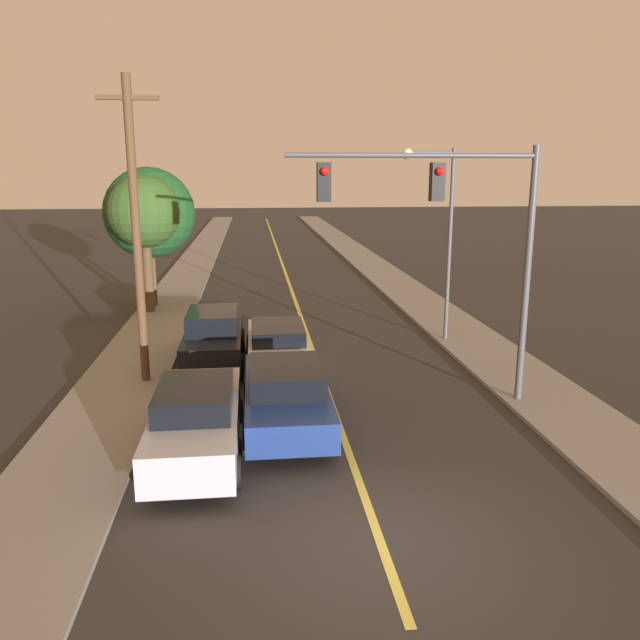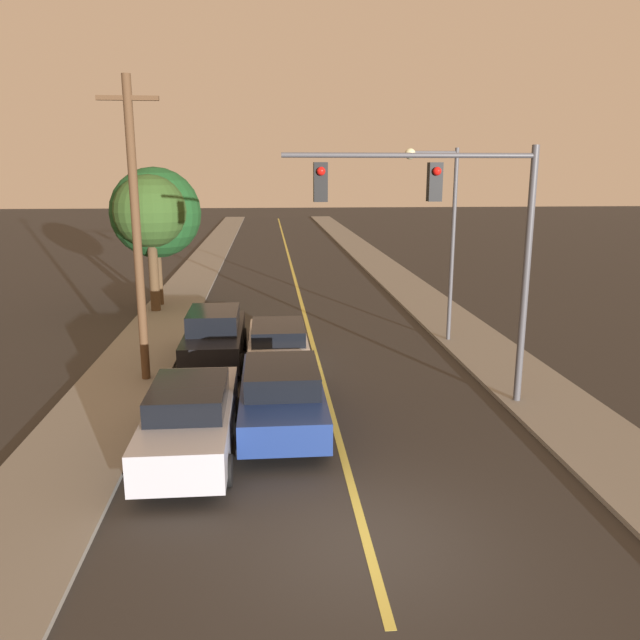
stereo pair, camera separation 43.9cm
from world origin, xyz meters
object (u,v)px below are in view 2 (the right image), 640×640
object	(u,v)px
streetlamp_right	(441,218)
car_outer_lane_front	(191,417)
traffic_signal_mast	(451,221)
car_near_lane_second	(278,344)
car_outer_lane_second	(215,336)
utility_pole_left	(136,228)
tree_left_near	(156,213)
tree_left_far	(150,212)
car_near_lane_front	(282,393)

from	to	relation	value
streetlamp_right	car_outer_lane_front	bearing A→B (deg)	-132.31
car_outer_lane_front	traffic_signal_mast	distance (m)	7.59
car_near_lane_second	car_outer_lane_second	bearing A→B (deg)	167.37
car_outer_lane_front	car_outer_lane_second	xyz separation A→B (m)	(0.00, 6.44, 0.08)
utility_pole_left	tree_left_near	size ratio (longest dim) A/B	1.37
car_near_lane_second	utility_pole_left	xyz separation A→B (m)	(-3.81, -1.18, 3.68)
car_outer_lane_front	car_near_lane_second	bearing A→B (deg)	71.89
tree_left_far	streetlamp_right	bearing A→B (deg)	-28.16
car_near_lane_front	traffic_signal_mast	world-z (taller)	traffic_signal_mast
tree_left_near	tree_left_far	world-z (taller)	tree_left_near
car_near_lane_second	utility_pole_left	size ratio (longest dim) A/B	0.62
car_near_lane_front	tree_left_far	world-z (taller)	tree_left_far
car_outer_lane_front	car_outer_lane_second	bearing A→B (deg)	90.00
car_near_lane_second	car_outer_lane_second	world-z (taller)	car_outer_lane_second
tree_left_near	tree_left_far	size ratio (longest dim) A/B	1.05
tree_left_far	car_near_lane_second	bearing A→B (deg)	-57.71
car_near_lane_second	utility_pole_left	world-z (taller)	utility_pole_left
car_outer_lane_second	tree_left_far	xyz separation A→B (m)	(-3.12, 7.61, 3.37)
car_near_lane_second	car_outer_lane_front	world-z (taller)	car_outer_lane_front
traffic_signal_mast	car_outer_lane_second	bearing A→B (deg)	145.29
car_outer_lane_second	streetlamp_right	size ratio (longest dim) A/B	0.75
utility_pole_left	streetlamp_right	bearing A→B (deg)	20.38
car_outer_lane_front	car_near_lane_front	bearing A→B (deg)	33.35
car_near_lane_front	utility_pole_left	xyz separation A→B (m)	(-3.81, 3.53, 3.57)
car_near_lane_second	streetlamp_right	world-z (taller)	streetlamp_right
streetlamp_right	car_near_lane_front	bearing A→B (deg)	-128.60
car_outer_lane_second	car_near_lane_second	bearing A→B (deg)	-12.63
car_outer_lane_front	tree_left_near	distance (m)	15.95
car_near_lane_front	streetlamp_right	size ratio (longest dim) A/B	0.78
tree_left_far	car_outer_lane_front	bearing A→B (deg)	-77.46
car_outer_lane_second	tree_left_far	size ratio (longest dim) A/B	0.87
car_near_lane_second	car_outer_lane_front	xyz separation A→B (m)	(-1.96, -6.00, 0.10)
tree_left_near	tree_left_far	xyz separation A→B (m)	(-0.02, -1.24, 0.10)
car_outer_lane_second	streetlamp_right	bearing A→B (deg)	13.95
car_near_lane_second	streetlamp_right	distance (m)	7.09
tree_left_near	utility_pole_left	bearing A→B (deg)	-83.17
traffic_signal_mast	tree_left_far	distance (m)	15.01
car_outer_lane_front	utility_pole_left	world-z (taller)	utility_pole_left
traffic_signal_mast	utility_pole_left	distance (m)	8.37
car_near_lane_front	tree_left_near	world-z (taller)	tree_left_near
car_outer_lane_front	streetlamp_right	distance (m)	11.80
car_outer_lane_front	streetlamp_right	bearing A→B (deg)	47.69
car_near_lane_front	tree_left_near	distance (m)	15.25
car_outer_lane_second	tree_left_far	distance (m)	8.89
car_near_lane_front	streetlamp_right	bearing A→B (deg)	51.40
traffic_signal_mast	tree_left_near	distance (m)	16.00
car_near_lane_front	car_outer_lane_second	size ratio (longest dim) A/B	1.03
car_near_lane_second	tree_left_near	xyz separation A→B (m)	(-5.06, 9.29, 3.45)
car_outer_lane_front	tree_left_far	xyz separation A→B (m)	(-3.12, 14.04, 3.45)
car_near_lane_front	car_outer_lane_front	world-z (taller)	car_outer_lane_front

